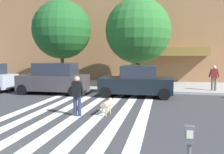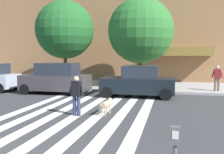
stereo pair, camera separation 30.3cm
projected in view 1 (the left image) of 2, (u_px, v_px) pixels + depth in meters
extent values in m
plane|color=#353538|center=(67.00, 112.00, 10.91)|extent=(160.00, 160.00, 0.00)
cube|color=#9E9798|center=(110.00, 85.00, 19.63)|extent=(80.00, 6.00, 0.15)
cube|color=silver|center=(26.00, 109.00, 11.33)|extent=(0.45, 11.32, 0.01)
cube|color=silver|center=(44.00, 110.00, 11.14)|extent=(0.45, 11.32, 0.01)
cube|color=silver|center=(62.00, 111.00, 10.95)|extent=(0.45, 11.32, 0.01)
cube|color=silver|center=(81.00, 112.00, 10.77)|extent=(0.45, 11.32, 0.01)
cube|color=silver|center=(101.00, 113.00, 10.58)|extent=(0.45, 11.32, 0.01)
cube|color=silver|center=(122.00, 114.00, 10.40)|extent=(0.45, 11.32, 0.01)
cube|color=silver|center=(143.00, 115.00, 10.21)|extent=(0.45, 11.32, 0.01)
cube|color=olive|center=(178.00, 52.00, 20.63)|extent=(4.92, 1.60, 0.70)
cube|color=#515456|center=(189.00, 135.00, 3.52)|extent=(0.14, 0.10, 0.26)
cube|color=beige|center=(190.00, 135.00, 3.47)|extent=(0.09, 0.01, 0.12)
cylinder|color=black|center=(12.00, 85.00, 17.45)|extent=(0.66, 0.23, 0.66)
cube|color=#3A3538|center=(53.00, 82.00, 15.85)|extent=(4.36, 1.99, 0.95)
cube|color=#232833|center=(56.00, 69.00, 15.73)|extent=(2.51, 1.72, 0.78)
cylinder|color=black|center=(22.00, 90.00, 15.34)|extent=(0.66, 0.23, 0.66)
cylinder|color=black|center=(36.00, 86.00, 17.05)|extent=(0.66, 0.23, 0.66)
cylinder|color=black|center=(74.00, 91.00, 14.71)|extent=(0.66, 0.23, 0.66)
cylinder|color=black|center=(83.00, 87.00, 16.42)|extent=(0.66, 0.23, 0.66)
cube|color=black|center=(136.00, 85.00, 14.75)|extent=(4.30, 1.98, 0.88)
cube|color=#232833|center=(139.00, 72.00, 14.64)|extent=(2.08, 1.72, 0.72)
cylinder|color=black|center=(106.00, 92.00, 14.24)|extent=(0.66, 0.23, 0.66)
cylinder|color=black|center=(112.00, 88.00, 15.97)|extent=(0.66, 0.23, 0.66)
cylinder|color=black|center=(164.00, 94.00, 13.60)|extent=(0.66, 0.23, 0.66)
cylinder|color=black|center=(164.00, 90.00, 15.33)|extent=(0.66, 0.23, 0.66)
cylinder|color=#4C3823|center=(62.00, 65.00, 19.21)|extent=(0.27, 0.27, 3.03)
sphere|color=#1E5623|center=(62.00, 30.00, 18.95)|extent=(4.50, 4.50, 4.50)
cylinder|color=#4C3823|center=(138.00, 68.00, 18.12)|extent=(0.33, 0.33, 2.77)
sphere|color=#286628|center=(138.00, 31.00, 17.87)|extent=(4.75, 4.75, 4.75)
cylinder|color=#282D4C|center=(75.00, 106.00, 10.14)|extent=(0.17, 0.17, 0.82)
cylinder|color=#282D4C|center=(79.00, 106.00, 10.07)|extent=(0.17, 0.17, 0.82)
cube|color=black|center=(77.00, 89.00, 10.04)|extent=(0.41, 0.30, 0.60)
cylinder|color=black|center=(72.00, 88.00, 10.12)|extent=(0.23, 0.12, 0.57)
cylinder|color=black|center=(82.00, 88.00, 9.95)|extent=(0.23, 0.12, 0.57)
sphere|color=tan|center=(77.00, 79.00, 10.00)|extent=(0.25, 0.25, 0.22)
cylinder|color=tan|center=(107.00, 104.00, 10.28)|extent=(0.37, 0.74, 0.26)
sphere|color=tan|center=(110.00, 100.00, 10.68)|extent=(0.23, 0.23, 0.20)
cylinder|color=tan|center=(102.00, 105.00, 9.85)|extent=(0.07, 0.24, 0.16)
cylinder|color=tan|center=(107.00, 110.00, 10.56)|extent=(0.06, 0.06, 0.32)
cylinder|color=tan|center=(110.00, 110.00, 10.51)|extent=(0.06, 0.06, 0.32)
cylinder|color=tan|center=(103.00, 112.00, 10.10)|extent=(0.06, 0.06, 0.32)
cylinder|color=tan|center=(106.00, 112.00, 10.05)|extent=(0.06, 0.06, 0.32)
cylinder|color=#6B6051|center=(215.00, 84.00, 16.12)|extent=(0.16, 0.16, 0.82)
cylinder|color=#6B6051|center=(212.00, 84.00, 16.18)|extent=(0.16, 0.16, 0.82)
cube|color=maroon|center=(214.00, 74.00, 16.08)|extent=(0.40, 0.28, 0.60)
cylinder|color=maroon|center=(218.00, 73.00, 16.01)|extent=(0.23, 0.11, 0.57)
cylinder|color=maroon|center=(210.00, 73.00, 16.15)|extent=(0.23, 0.11, 0.57)
sphere|color=beige|center=(214.00, 67.00, 16.05)|extent=(0.24, 0.24, 0.22)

